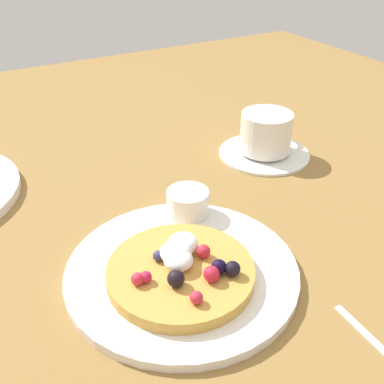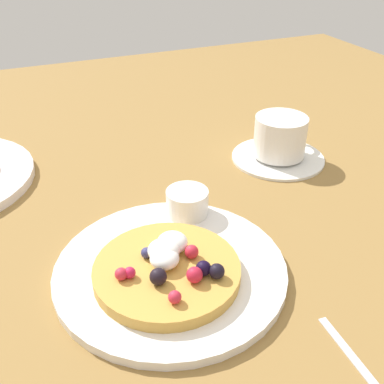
# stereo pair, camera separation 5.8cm
# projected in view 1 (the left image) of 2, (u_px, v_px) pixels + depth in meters

# --- Properties ---
(ground_plane) EXTENTS (1.63, 1.57, 0.03)m
(ground_plane) POSITION_uv_depth(u_px,v_px,m) (174.00, 238.00, 0.59)
(ground_plane) COLOR olive
(pancake_plate) EXTENTS (0.26, 0.26, 0.01)m
(pancake_plate) POSITION_uv_depth(u_px,v_px,m) (182.00, 271.00, 0.51)
(pancake_plate) COLOR white
(pancake_plate) RESTS_ON ground_plane
(pancake_with_berries) EXTENTS (0.16, 0.16, 0.04)m
(pancake_with_berries) POSITION_uv_depth(u_px,v_px,m) (181.00, 269.00, 0.49)
(pancake_with_berries) COLOR gold
(pancake_with_berries) RESTS_ON pancake_plate
(syrup_ramekin) EXTENTS (0.05, 0.05, 0.03)m
(syrup_ramekin) POSITION_uv_depth(u_px,v_px,m) (188.00, 202.00, 0.59)
(syrup_ramekin) COLOR white
(syrup_ramekin) RESTS_ON pancake_plate
(coffee_saucer) EXTENTS (0.15, 0.15, 0.01)m
(coffee_saucer) POSITION_uv_depth(u_px,v_px,m) (264.00, 152.00, 0.76)
(coffee_saucer) COLOR white
(coffee_saucer) RESTS_ON ground_plane
(coffee_cup) EXTENTS (0.10, 0.09, 0.06)m
(coffee_cup) POSITION_uv_depth(u_px,v_px,m) (266.00, 131.00, 0.74)
(coffee_cup) COLOR white
(coffee_cup) RESTS_ON coffee_saucer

